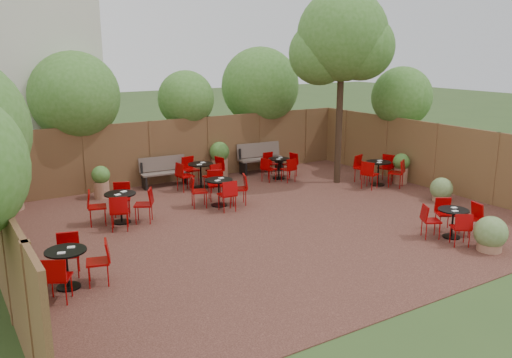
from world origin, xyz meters
TOP-DOWN VIEW (x-y plane):
  - ground at (0.00, 0.00)m, footprint 80.00×80.00m
  - courtyard_paving at (0.00, 0.00)m, footprint 12.00×10.00m
  - fence_back at (0.00, 5.00)m, footprint 12.00×0.08m
  - fence_right at (6.00, 0.00)m, footprint 0.08×10.00m
  - neighbour_building at (-4.50, 8.00)m, footprint 5.00×4.00m
  - overhang_foliage at (-2.12, 3.00)m, footprint 15.44×10.77m
  - courtyard_tree at (4.03, 2.10)m, footprint 2.84×2.75m
  - park_bench_left at (-0.76, 4.62)m, footprint 1.49×0.58m
  - park_bench_right at (2.76, 4.63)m, footprint 1.64×0.65m
  - bistro_tables at (0.22, 1.29)m, footprint 11.41×8.38m
  - planters at (-0.76, 3.88)m, footprint 11.33×4.31m
  - low_shrubs at (4.01, -3.24)m, footprint 2.81×4.08m

SIDE VIEW (x-z plane):
  - ground at x=0.00m, z-range 0.00..0.00m
  - courtyard_paving at x=0.00m, z-range 0.00..0.02m
  - low_shrubs at x=4.01m, z-range -0.02..0.72m
  - bistro_tables at x=0.22m, z-range 0.01..0.87m
  - park_bench_left at x=-0.76m, z-range 0.03..0.94m
  - park_bench_right at x=2.76m, z-range 0.03..1.03m
  - planters at x=-0.76m, z-range 0.03..1.20m
  - fence_back at x=0.00m, z-range 0.00..2.00m
  - fence_right at x=6.00m, z-range 0.00..2.00m
  - overhang_foliage at x=-2.12m, z-range 1.36..4.13m
  - neighbour_building at x=-4.50m, z-range 0.00..8.00m
  - courtyard_tree at x=4.03m, z-range 1.40..7.26m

